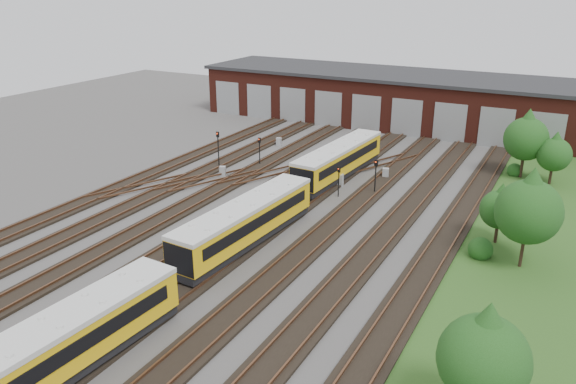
% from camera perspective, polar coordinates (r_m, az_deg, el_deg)
% --- Properties ---
extents(ground, '(120.00, 120.00, 0.00)m').
position_cam_1_polar(ground, '(39.88, -7.08, -5.08)').
color(ground, '#484643').
rests_on(ground, ground).
extents(track_network, '(30.40, 70.00, 0.33)m').
position_cam_1_polar(track_network, '(40.35, -6.80, -4.58)').
color(track_network, black).
rests_on(track_network, ground).
extents(maintenance_shed, '(51.00, 12.50, 6.35)m').
position_cam_1_polar(maintenance_shed, '(73.57, 11.10, 9.34)').
color(maintenance_shed, '#541E15').
rests_on(maintenance_shed, ground).
extents(grass_verge, '(8.00, 55.00, 0.05)m').
position_cam_1_polar(grass_verge, '(42.76, 22.89, -4.78)').
color(grass_verge, '#29511B').
rests_on(grass_verge, ground).
extents(metro_train, '(3.28, 45.64, 2.79)m').
position_cam_1_polar(metro_train, '(38.49, -4.32, -3.07)').
color(metro_train, black).
rests_on(metro_train, ground).
extents(signal_mast_0, '(0.26, 0.24, 2.82)m').
position_cam_1_polar(signal_mast_0, '(55.40, -2.92, 4.53)').
color(signal_mast_0, black).
rests_on(signal_mast_0, ground).
extents(signal_mast_1, '(0.28, 0.26, 3.58)m').
position_cam_1_polar(signal_mast_1, '(55.04, -7.11, 4.77)').
color(signal_mast_1, black).
rests_on(signal_mast_1, ground).
extents(signal_mast_2, '(0.26, 0.25, 2.65)m').
position_cam_1_polar(signal_mast_2, '(47.32, 5.18, 1.47)').
color(signal_mast_2, black).
rests_on(signal_mast_2, ground).
extents(signal_mast_3, '(0.29, 0.27, 3.02)m').
position_cam_1_polar(signal_mast_3, '(48.35, 8.90, 2.03)').
color(signal_mast_3, black).
rests_on(signal_mast_3, ground).
extents(relay_cabinet_0, '(0.69, 0.64, 0.92)m').
position_cam_1_polar(relay_cabinet_0, '(53.02, -6.66, 2.12)').
color(relay_cabinet_0, '#9A9D9F').
rests_on(relay_cabinet_0, ground).
extents(relay_cabinet_1, '(0.59, 0.52, 0.87)m').
position_cam_1_polar(relay_cabinet_1, '(62.58, -0.94, 5.14)').
color(relay_cabinet_1, '#9A9D9F').
rests_on(relay_cabinet_1, ground).
extents(relay_cabinet_2, '(0.66, 0.58, 0.94)m').
position_cam_1_polar(relay_cabinet_2, '(38.51, -10.27, -5.46)').
color(relay_cabinet_2, '#9A9D9F').
rests_on(relay_cabinet_2, ground).
extents(relay_cabinet_3, '(0.68, 0.62, 0.95)m').
position_cam_1_polar(relay_cabinet_3, '(52.83, 9.88, 1.90)').
color(relay_cabinet_3, '#9A9D9F').
rests_on(relay_cabinet_3, ground).
extents(relay_cabinet_4, '(0.73, 0.63, 1.10)m').
position_cam_1_polar(relay_cabinet_4, '(50.23, 5.24, 1.22)').
color(relay_cabinet_4, '#9A9D9F').
rests_on(relay_cabinet_4, ground).
extents(tree_0, '(3.95, 3.95, 6.54)m').
position_cam_1_polar(tree_0, '(55.51, 23.10, 5.46)').
color(tree_0, black).
rests_on(tree_0, ground).
extents(tree_1, '(2.97, 2.97, 4.93)m').
position_cam_1_polar(tree_1, '(54.88, 25.48, 3.81)').
color(tree_1, black).
rests_on(tree_1, ground).
extents(tree_2, '(4.08, 4.08, 6.76)m').
position_cam_1_polar(tree_2, '(37.56, 23.34, -1.16)').
color(tree_2, black).
rests_on(tree_2, ground).
extents(tree_3, '(2.69, 2.69, 4.46)m').
position_cam_1_polar(tree_3, '(40.97, 20.76, -1.24)').
color(tree_3, black).
rests_on(tree_3, ground).
extents(tree_4, '(3.62, 3.62, 6.00)m').
position_cam_1_polar(tree_4, '(23.78, 19.36, -14.92)').
color(tree_4, black).
rests_on(tree_4, ground).
extents(bush_0, '(1.63, 1.63, 1.63)m').
position_cam_1_polar(bush_0, '(39.32, 18.99, -5.20)').
color(bush_0, '#1A4313').
rests_on(bush_0, ground).
extents(bush_1, '(1.38, 1.38, 1.38)m').
position_cam_1_polar(bush_1, '(56.83, 22.05, 2.23)').
color(bush_1, '#1A4313').
rests_on(bush_1, ground).
extents(bush_2, '(1.38, 1.38, 1.38)m').
position_cam_1_polar(bush_2, '(60.97, 25.30, 2.94)').
color(bush_2, '#1A4313').
rests_on(bush_2, ground).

